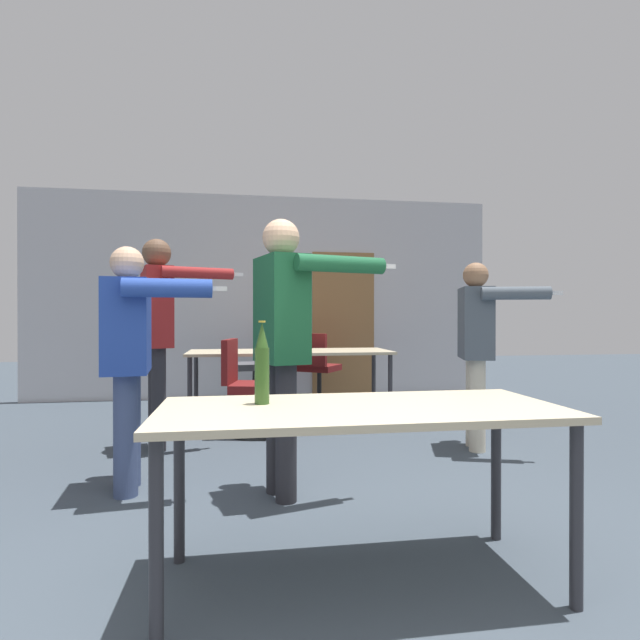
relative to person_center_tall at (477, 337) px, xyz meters
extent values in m
cube|color=#BCBCC1|center=(-1.65, 3.08, 0.46)|extent=(6.46, 0.10, 2.82)
cube|color=olive|center=(-0.55, 3.02, 0.07)|extent=(0.90, 0.02, 2.05)
cube|color=#C6B793|center=(-1.49, -1.95, -0.22)|extent=(1.67, 0.73, 0.03)
cylinder|color=#2D2D33|center=(-2.26, -2.25, -0.59)|extent=(0.05, 0.05, 0.72)
cylinder|color=#2D2D33|center=(-0.71, -2.25, -0.59)|extent=(0.05, 0.05, 0.72)
cylinder|color=#2D2D33|center=(-2.26, -1.64, -0.59)|extent=(0.05, 0.05, 0.72)
cylinder|color=#2D2D33|center=(-0.71, -1.64, -0.59)|extent=(0.05, 0.05, 0.72)
cube|color=#C6B793|center=(-1.45, 1.56, -0.22)|extent=(2.23, 0.81, 0.03)
cylinder|color=#2D2D33|center=(-2.51, 1.22, -0.59)|extent=(0.05, 0.05, 0.72)
cylinder|color=#2D2D33|center=(-0.40, 1.22, -0.59)|extent=(0.05, 0.05, 0.72)
cylinder|color=#2D2D33|center=(-2.51, 1.90, -0.59)|extent=(0.05, 0.05, 0.72)
cylinder|color=#2D2D33|center=(-0.40, 1.90, -0.59)|extent=(0.05, 0.05, 0.72)
cylinder|color=beige|center=(0.01, 0.09, -0.57)|extent=(0.13, 0.13, 0.77)
cylinder|color=beige|center=(-0.04, -0.08, -0.57)|extent=(0.13, 0.13, 0.77)
cube|color=#4C5660|center=(-0.01, 0.00, 0.12)|extent=(0.36, 0.48, 0.61)
sphere|color=#936B4C|center=(-0.01, 0.00, 0.53)|extent=(0.21, 0.21, 0.21)
cylinder|color=#4C5660|center=(0.06, 0.26, 0.10)|extent=(0.10, 0.10, 0.52)
cylinder|color=#4C5660|center=(0.16, -0.33, 0.36)|extent=(0.53, 0.25, 0.10)
cube|color=white|center=(0.44, -0.41, 0.36)|extent=(0.13, 0.07, 0.03)
cylinder|color=#28282D|center=(-1.76, -0.80, -0.53)|extent=(0.13, 0.13, 0.84)
cylinder|color=#28282D|center=(-1.72, -0.97, -0.53)|extent=(0.13, 0.13, 0.84)
cube|color=#195633|center=(-1.74, -0.88, 0.22)|extent=(0.34, 0.47, 0.66)
sphere|color=#DBAD89|center=(-1.74, -0.88, 0.67)|extent=(0.23, 0.23, 0.23)
cylinder|color=#195633|center=(-1.81, -0.63, 0.20)|extent=(0.10, 0.10, 0.57)
cylinder|color=#195633|center=(-1.39, -1.06, 0.49)|extent=(0.58, 0.25, 0.10)
cube|color=white|center=(-1.09, -0.97, 0.49)|extent=(0.13, 0.07, 0.03)
cylinder|color=#3D4C75|center=(-2.72, -0.52, -0.57)|extent=(0.15, 0.15, 0.76)
cylinder|color=#3D4C75|center=(-2.70, -0.72, -0.57)|extent=(0.15, 0.15, 0.76)
cube|color=#23429E|center=(-2.71, -0.62, 0.11)|extent=(0.32, 0.51, 0.60)
sphere|color=#DBAD89|center=(-2.71, -0.62, 0.52)|extent=(0.21, 0.21, 0.21)
cylinder|color=#23429E|center=(-2.75, -0.33, 0.09)|extent=(0.11, 0.11, 0.52)
cylinder|color=#23429E|center=(-2.42, -0.89, 0.35)|extent=(0.53, 0.17, 0.11)
cube|color=white|center=(-2.13, -0.85, 0.35)|extent=(0.12, 0.05, 0.03)
cylinder|color=#28282D|center=(-2.72, 0.49, -0.52)|extent=(0.12, 0.12, 0.87)
cylinder|color=#28282D|center=(-2.67, 0.33, -0.52)|extent=(0.12, 0.12, 0.87)
cube|color=maroon|center=(-2.70, 0.41, 0.26)|extent=(0.33, 0.44, 0.68)
sphere|color=brown|center=(-2.70, 0.41, 0.72)|extent=(0.24, 0.24, 0.24)
cylinder|color=maroon|center=(-2.77, 0.64, 0.25)|extent=(0.09, 0.09, 0.59)
cylinder|color=maroon|center=(-2.34, 0.27, 0.54)|extent=(0.59, 0.27, 0.09)
cube|color=white|center=(-2.03, 0.37, 0.54)|extent=(0.13, 0.07, 0.03)
cylinder|color=black|center=(-0.98, 2.51, -0.94)|extent=(0.52, 0.52, 0.03)
cylinder|color=black|center=(-0.98, 2.51, -0.73)|extent=(0.06, 0.06, 0.38)
cube|color=maroon|center=(-0.98, 2.51, -0.50)|extent=(0.64, 0.64, 0.08)
cube|color=maroon|center=(-1.12, 2.29, -0.25)|extent=(0.40, 0.30, 0.42)
cylinder|color=black|center=(-1.82, 2.43, -0.94)|extent=(0.52, 0.52, 0.03)
cylinder|color=black|center=(-1.82, 2.43, -0.71)|extent=(0.06, 0.06, 0.43)
cube|color=#4C4C51|center=(-1.82, 2.43, -0.45)|extent=(0.51, 0.51, 0.08)
cube|color=#4C4C51|center=(-1.56, 2.46, -0.20)|extent=(0.11, 0.44, 0.42)
cylinder|color=black|center=(-1.84, 0.80, -0.94)|extent=(0.52, 0.52, 0.03)
cylinder|color=black|center=(-1.84, 0.80, -0.73)|extent=(0.06, 0.06, 0.38)
cube|color=maroon|center=(-1.84, 0.80, -0.50)|extent=(0.55, 0.55, 0.08)
cube|color=maroon|center=(-2.10, 0.86, -0.25)|extent=(0.15, 0.44, 0.42)
cylinder|color=#2D511E|center=(-1.89, -1.83, -0.08)|extent=(0.06, 0.06, 0.24)
cone|color=#2D511E|center=(-1.89, -1.83, 0.09)|extent=(0.06, 0.06, 0.11)
cylinder|color=gold|center=(-1.89, -1.83, 0.15)|extent=(0.03, 0.03, 0.01)
camera|label=1|loc=(-1.98, -3.99, 0.17)|focal=28.00mm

